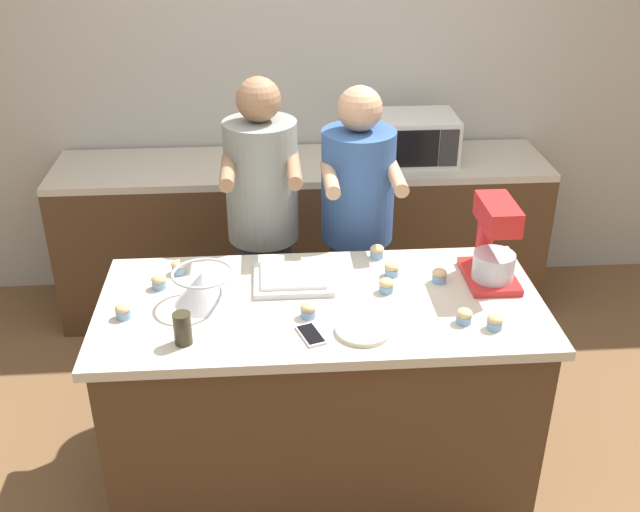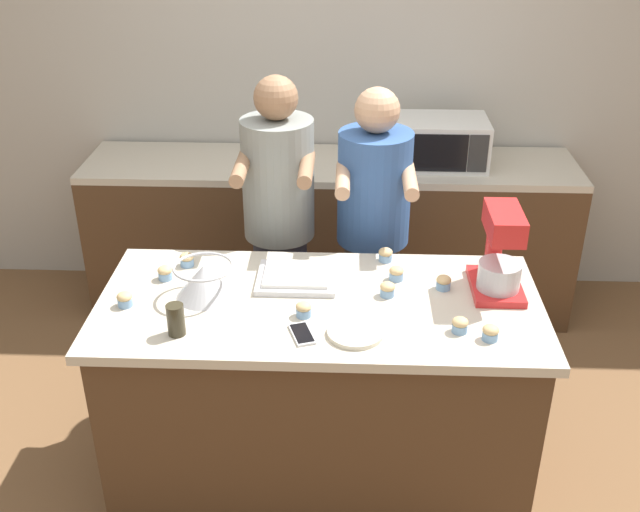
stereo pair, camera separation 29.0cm
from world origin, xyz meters
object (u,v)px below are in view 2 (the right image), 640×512
(small_plate, at_px, (355,333))
(cupcake_7, at_px, (125,299))
(person_left, at_px, (280,234))
(stand_mixer, at_px, (500,255))
(cupcake_1, at_px, (490,333))
(cupcake_4, at_px, (444,282))
(baking_tray, at_px, (297,277))
(drinking_glass, at_px, (176,320))
(person_right, at_px, (372,241))
(microwave_oven, at_px, (440,142))
(cupcake_5, at_px, (386,255))
(cupcake_2, at_px, (304,309))
(cell_phone, at_px, (302,334))
(cupcake_0, at_px, (460,325))
(cupcake_6, at_px, (165,273))
(mixing_bowl, at_px, (204,280))
(cupcake_8, at_px, (387,289))
(cupcake_3, at_px, (396,273))
(cupcake_9, at_px, (187,259))

(small_plate, distance_m, cupcake_7, 0.91)
(person_left, distance_m, stand_mixer, 1.12)
(cupcake_1, height_order, cupcake_4, same)
(baking_tray, height_order, drinking_glass, drinking_glass)
(person_right, distance_m, microwave_oven, 0.89)
(person_left, bearing_deg, cupcake_5, -35.93)
(stand_mixer, distance_m, cupcake_4, 0.25)
(stand_mixer, xyz_separation_m, cupcake_2, (-0.77, -0.23, -0.13))
(cell_phone, bearing_deg, stand_mixer, 25.17)
(microwave_oven, xyz_separation_m, cupcake_0, (-0.09, -1.67, -0.12))
(person_left, xyz_separation_m, small_plate, (0.36, -0.94, 0.06))
(cupcake_1, relative_size, cupcake_6, 1.00)
(baking_tray, relative_size, cupcake_7, 5.34)
(mixing_bowl, relative_size, cupcake_8, 3.96)
(cupcake_5, bearing_deg, baking_tray, -153.15)
(baking_tray, relative_size, cupcake_8, 5.34)
(cupcake_0, height_order, cupcake_7, same)
(cupcake_0, bearing_deg, person_right, 108.40)
(cupcake_3, xyz_separation_m, cupcake_9, (-0.89, 0.08, 0.00))
(baking_tray, xyz_separation_m, cupcake_0, (0.63, -0.35, 0.01))
(person_right, xyz_separation_m, cupcake_2, (-0.28, -0.82, 0.12))
(cupcake_3, bearing_deg, cupcake_9, 174.64)
(baking_tray, relative_size, cell_phone, 2.04)
(cupcake_4, bearing_deg, cell_phone, -147.06)
(cupcake_8, bearing_deg, drinking_glass, -158.86)
(person_right, xyz_separation_m, cell_phone, (-0.28, -0.95, 0.09))
(person_left, height_order, cupcake_1, person_left)
(cupcake_4, xyz_separation_m, cupcake_7, (-1.26, -0.18, 0.00))
(cupcake_1, distance_m, cupcake_8, 0.47)
(cupcake_1, bearing_deg, cupcake_2, 169.26)
(baking_tray, xyz_separation_m, cell_phone, (0.05, -0.40, -0.01))
(small_plate, height_order, cupcake_5, cupcake_5)
(cupcake_3, distance_m, cupcake_6, 0.96)
(stand_mixer, xyz_separation_m, cupcake_4, (-0.21, -0.00, -0.13))
(cell_phone, bearing_deg, cupcake_1, 0.02)
(person_right, relative_size, stand_mixer, 4.40)
(stand_mixer, distance_m, cupcake_8, 0.46)
(person_right, bearing_deg, cupcake_0, -71.60)
(mixing_bowl, bearing_deg, cupcake_7, -163.76)
(cupcake_2, xyz_separation_m, cupcake_9, (-0.52, 0.38, 0.00))
(baking_tray, bearing_deg, drinking_glass, -135.32)
(microwave_oven, bearing_deg, cupcake_0, -92.93)
(person_left, distance_m, drinking_glass, 1.01)
(stand_mixer, height_order, cupcake_6, stand_mixer)
(cupcake_2, distance_m, cupcake_8, 0.36)
(baking_tray, height_order, cupcake_5, cupcake_5)
(cupcake_7, bearing_deg, person_right, 38.10)
(person_left, relative_size, cupcake_3, 26.63)
(drinking_glass, bearing_deg, cupcake_2, 16.91)
(stand_mixer, bearing_deg, cell_phone, -154.83)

